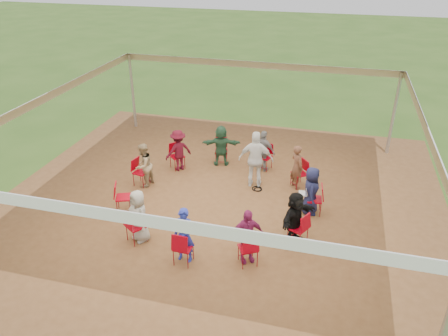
% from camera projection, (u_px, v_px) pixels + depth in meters
% --- Properties ---
extents(ground, '(80.00, 80.00, 0.00)m').
position_uv_depth(ground, '(219.00, 205.00, 12.86)').
color(ground, '#33561A').
rests_on(ground, ground).
extents(dirt_patch, '(13.00, 13.00, 0.00)m').
position_uv_depth(dirt_patch, '(219.00, 204.00, 12.86)').
color(dirt_patch, brown).
rests_on(dirt_patch, ground).
extents(tent, '(10.33, 10.33, 3.00)m').
position_uv_depth(tent, '(218.00, 130.00, 11.77)').
color(tent, '#B2B2B7').
rests_on(tent, ground).
extents(chair_0, '(0.48, 0.46, 0.90)m').
position_uv_depth(chair_0, '(314.00, 199.00, 12.26)').
color(chair_0, '#A30010').
rests_on(chair_0, ground).
extents(chair_1, '(0.61, 0.60, 0.90)m').
position_uv_depth(chair_1, '(299.00, 174.00, 13.62)').
color(chair_1, '#A30010').
rests_on(chair_1, ground).
extents(chair_2, '(0.54, 0.55, 0.90)m').
position_uv_depth(chair_2, '(265.00, 157.00, 14.67)').
color(chair_2, '#A30010').
rests_on(chair_2, ground).
extents(chair_3, '(0.51, 0.53, 0.90)m').
position_uv_depth(chair_3, '(221.00, 151.00, 15.08)').
color(chair_3, '#A30010').
rests_on(chair_3, ground).
extents(chair_4, '(0.61, 0.61, 0.90)m').
position_uv_depth(chair_4, '(177.00, 156.00, 14.72)').
color(chair_4, '#A30010').
rests_on(chair_4, ground).
extents(chair_5, '(0.51, 0.49, 0.90)m').
position_uv_depth(chair_5, '(141.00, 172.00, 13.70)').
color(chair_5, '#A30010').
rests_on(chair_5, ground).
extents(chair_6, '(0.57, 0.55, 0.90)m').
position_uv_depth(chair_6, '(123.00, 197.00, 12.36)').
color(chair_6, '#A30010').
rests_on(chair_6, ground).
extents(chair_7, '(0.60, 0.60, 0.90)m').
position_uv_depth(chair_7, '(136.00, 226.00, 11.11)').
color(chair_7, '#A30010').
rests_on(chair_7, ground).
extents(chair_8, '(0.44, 0.46, 0.90)m').
position_uv_depth(chair_8, '(183.00, 247.00, 10.34)').
color(chair_8, '#A30010').
rests_on(chair_8, ground).
extents(chair_9, '(0.58, 0.59, 0.90)m').
position_uv_depth(chair_9, '(248.00, 248.00, 10.32)').
color(chair_9, '#A30010').
rests_on(chair_9, ground).
extents(chair_10, '(0.58, 0.57, 0.90)m').
position_uv_depth(chair_10, '(298.00, 228.00, 11.03)').
color(chair_10, '#A30010').
rests_on(chair_10, ground).
extents(person_seated_0, '(0.46, 0.73, 1.43)m').
position_uv_depth(person_seated_0, '(311.00, 191.00, 12.16)').
color(person_seated_0, '#181A3C').
rests_on(person_seated_0, ground).
extents(person_seated_1, '(0.59, 0.62, 1.43)m').
position_uv_depth(person_seated_1, '(297.00, 167.00, 13.45)').
color(person_seated_1, brown).
rests_on(person_seated_1, ground).
extents(person_seated_2, '(0.93, 0.68, 1.43)m').
position_uv_depth(person_seated_2, '(263.00, 151.00, 14.45)').
color(person_seated_2, slate).
rests_on(person_seated_2, ground).
extents(person_seated_3, '(1.40, 0.80, 1.43)m').
position_uv_depth(person_seated_3, '(221.00, 146.00, 14.85)').
color(person_seated_3, '#275135').
rests_on(person_seated_3, ground).
extents(person_seated_4, '(0.97, 0.98, 1.43)m').
position_uv_depth(person_seated_4, '(178.00, 150.00, 14.50)').
color(person_seated_4, '#450916').
rests_on(person_seated_4, ground).
extents(person_seated_5, '(0.52, 0.76, 1.43)m').
position_uv_depth(person_seated_5, '(143.00, 165.00, 13.53)').
color(person_seated_5, '#9B835D').
rests_on(person_seated_5, ground).
extents(person_seated_6, '(0.79, 0.72, 1.43)m').
position_uv_depth(person_seated_6, '(139.00, 216.00, 11.05)').
color(person_seated_6, '#A29D8F').
rests_on(person_seated_6, ground).
extents(person_seated_7, '(0.54, 0.36, 1.43)m').
position_uv_depth(person_seated_7, '(185.00, 235.00, 10.32)').
color(person_seated_7, '#222D9D').
rests_on(person_seated_7, ground).
extents(person_seated_8, '(0.94, 0.79, 1.43)m').
position_uv_depth(person_seated_8, '(247.00, 236.00, 10.30)').
color(person_seated_8, '#8C2057').
rests_on(person_seated_8, ground).
extents(person_seated_9, '(1.04, 1.40, 1.43)m').
position_uv_depth(person_seated_9, '(295.00, 218.00, 10.98)').
color(person_seated_9, black).
rests_on(person_seated_9, ground).
extents(standing_person, '(1.13, 0.66, 1.84)m').
position_uv_depth(standing_person, '(256.00, 159.00, 13.44)').
color(standing_person, silver).
rests_on(standing_person, ground).
extents(cable_coil, '(0.41, 0.41, 0.03)m').
position_uv_depth(cable_coil, '(257.00, 189.00, 13.63)').
color(cable_coil, black).
rests_on(cable_coil, ground).
extents(laptop, '(0.29, 0.35, 0.22)m').
position_uv_depth(laptop, '(305.00, 192.00, 12.20)').
color(laptop, '#B7B7BC').
rests_on(laptop, ground).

